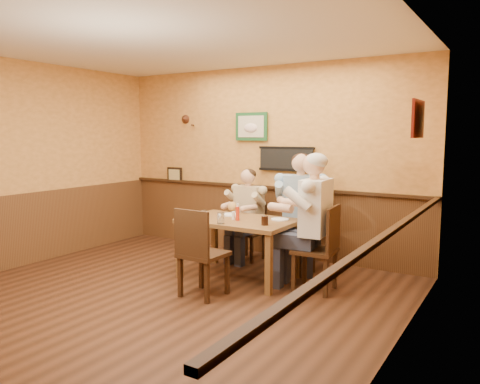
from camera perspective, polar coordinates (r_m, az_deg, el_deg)
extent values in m
plane|color=#321B0F|center=(5.30, -10.60, -12.99)|extent=(5.00, 5.00, 0.00)
cube|color=silver|center=(5.08, -11.36, 18.21)|extent=(5.00, 5.00, 0.02)
cube|color=#E1A04E|center=(7.04, 2.95, 3.75)|extent=(5.00, 0.02, 2.80)
cube|color=#E1A04E|center=(6.94, -26.38, 2.97)|extent=(0.02, 5.00, 2.80)
cube|color=#E1A04E|center=(3.79, 18.11, 0.56)|extent=(0.02, 5.00, 2.80)
cube|color=brown|center=(7.13, 2.83, -3.50)|extent=(5.00, 0.02, 1.00)
cube|color=brown|center=(3.99, 17.32, -12.36)|extent=(0.02, 5.00, 1.00)
cube|color=black|center=(6.82, 5.64, 4.04)|extent=(0.88, 0.03, 0.34)
cube|color=#1C5127|center=(7.09, 1.39, 7.98)|extent=(0.54, 0.03, 0.42)
cube|color=black|center=(7.98, -7.97, 2.07)|extent=(0.30, 0.03, 0.26)
cube|color=#611810|center=(4.80, 20.89, 8.32)|extent=(0.03, 0.48, 0.36)
cube|color=brown|center=(5.87, -0.16, -3.55)|extent=(1.40, 0.90, 0.05)
cube|color=brown|center=(6.00, -7.39, -7.04)|extent=(0.07, 0.07, 0.70)
cube|color=brown|center=(5.31, 3.54, -8.86)|extent=(0.07, 0.07, 0.70)
cube|color=brown|center=(6.61, -3.11, -5.68)|extent=(0.07, 0.07, 0.70)
cube|color=brown|center=(5.99, 7.09, -7.06)|extent=(0.07, 0.07, 0.70)
cylinder|color=white|center=(5.86, -4.42, -2.79)|extent=(0.08, 0.08, 0.11)
cylinder|color=white|center=(5.56, -2.35, -3.21)|extent=(0.11, 0.11, 0.13)
cylinder|color=black|center=(5.47, 3.04, -3.49)|extent=(0.10, 0.10, 0.11)
cylinder|color=red|center=(5.75, -0.30, -2.55)|extent=(0.06, 0.06, 0.19)
cylinder|color=white|center=(5.82, -0.81, -2.89)|extent=(0.05, 0.05, 0.10)
cylinder|color=black|center=(5.88, -0.30, -2.88)|extent=(0.04, 0.04, 0.08)
cylinder|color=white|center=(6.14, -1.21, -2.77)|extent=(0.26, 0.26, 0.02)
cylinder|color=white|center=(5.83, 4.89, -3.33)|extent=(0.27, 0.27, 0.01)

